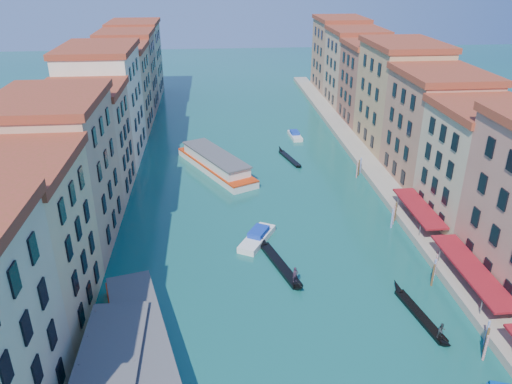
# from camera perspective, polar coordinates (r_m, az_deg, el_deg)

# --- Properties ---
(left_bank_palazzos) EXTENTS (12.80, 128.40, 21.00)m
(left_bank_palazzos) POSITION_cam_1_polar(r_m,az_deg,el_deg) (91.47, -17.64, 8.05)
(left_bank_palazzos) COLOR beige
(left_bank_palazzos) RESTS_ON ground
(right_bank_palazzos) EXTENTS (12.80, 128.40, 21.00)m
(right_bank_palazzos) POSITION_cam_1_polar(r_m,az_deg,el_deg) (96.72, 17.23, 9.01)
(right_bank_palazzos) COLOR #AC4A39
(right_bank_palazzos) RESTS_ON ground
(quay) EXTENTS (4.00, 140.00, 1.00)m
(quay) POSITION_cam_1_polar(r_m,az_deg,el_deg) (96.86, 12.14, 3.83)
(quay) COLOR gray
(quay) RESTS_ON ground
(restaurant_awnings) EXTENTS (3.20, 44.55, 3.12)m
(restaurant_awnings) POSITION_cam_1_polar(r_m,az_deg,el_deg) (61.31, 23.69, -8.39)
(restaurant_awnings) COLOR maroon
(restaurant_awnings) RESTS_ON ground
(vaporetto_stop) EXTENTS (5.40, 16.40, 3.65)m
(vaporetto_stop) POSITION_cam_1_polar(r_m,az_deg,el_deg) (47.83, -16.36, -20.12)
(vaporetto_stop) COLOR #525154
(vaporetto_stop) RESTS_ON ground
(mooring_poles_right) EXTENTS (1.44, 54.24, 3.20)m
(mooring_poles_right) POSITION_cam_1_polar(r_m,az_deg,el_deg) (65.17, 18.73, -7.19)
(mooring_poles_right) COLOR brown
(mooring_poles_right) RESTS_ON ground
(vaporetto_near) EXTENTS (10.13, 21.96, 3.19)m
(vaporetto_near) POSITION_cam_1_polar(r_m,az_deg,el_deg) (51.29, -13.06, -16.02)
(vaporetto_near) COLOR white
(vaporetto_near) RESTS_ON ground
(vaporetto_far) EXTENTS (14.17, 21.57, 3.22)m
(vaporetto_far) POSITION_cam_1_polar(r_m,az_deg,el_deg) (90.06, -4.63, 3.34)
(vaporetto_far) COLOR silver
(vaporetto_far) RESTS_ON ground
(gondola_fore) EXTENTS (4.83, 13.26, 2.70)m
(gondola_fore) POSITION_cam_1_polar(r_m,az_deg,el_deg) (62.51, 2.73, -8.11)
(gondola_fore) COLOR black
(gondola_fore) RESTS_ON ground
(gondola_right) EXTENTS (2.81, 11.55, 2.31)m
(gondola_right) POSITION_cam_1_polar(r_m,az_deg,el_deg) (57.09, 18.37, -13.22)
(gondola_right) COLOR black
(gondola_right) RESTS_ON ground
(gondola_far) EXTENTS (3.63, 11.06, 1.59)m
(gondola_far) POSITION_cam_1_polar(r_m,az_deg,el_deg) (95.50, 3.81, 3.93)
(gondola_far) COLOR black
(gondola_far) RESTS_ON ground
(motorboat_mid) EXTENTS (5.77, 7.83, 1.58)m
(motorboat_mid) POSITION_cam_1_polar(r_m,az_deg,el_deg) (67.55, 0.15, -5.17)
(motorboat_mid) COLOR white
(motorboat_mid) RESTS_ON ground
(motorboat_far) EXTENTS (2.42, 6.45, 1.31)m
(motorboat_far) POSITION_cam_1_polar(r_m,az_deg,el_deg) (107.83, 4.47, 6.51)
(motorboat_far) COLOR silver
(motorboat_far) RESTS_ON ground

